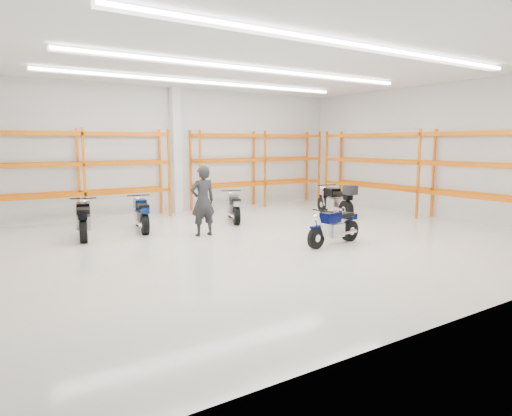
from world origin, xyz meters
TOP-DOWN VIEW (x-y plane):
  - ground at (0.00, 0.00)m, footprint 14.00×14.00m
  - room_shell at (0.00, 0.03)m, footprint 14.02×12.02m
  - motorcycle_main at (1.11, -1.39)m, footprint 1.87×0.62m
  - motorcycle_back_a at (-3.98, 2.89)m, footprint 0.85×2.05m
  - motorcycle_back_b at (-2.34, 3.02)m, footprint 0.77×2.00m
  - motorcycle_back_c at (0.68, 2.90)m, footprint 0.95×1.87m
  - motorcycle_back_d at (4.18, 1.82)m, footprint 0.85×2.23m
  - standing_man at (-1.17, 1.43)m, footprint 0.71×0.48m
  - structural_column at (0.00, 5.82)m, footprint 0.32×0.32m
  - pallet_racking_back_left at (-3.40, 5.48)m, footprint 5.67×0.87m
  - pallet_racking_back_right at (3.40, 5.48)m, footprint 5.67×0.87m
  - pallet_racking_side at (6.48, 0.00)m, footprint 0.87×9.07m

SIDE VIEW (x-z plane):
  - ground at x=0.00m, z-range 0.00..0.00m
  - motorcycle_main at x=1.11m, z-range -0.03..0.89m
  - motorcycle_back_c at x=0.68m, z-range -0.03..0.94m
  - motorcycle_back_b at x=-2.34m, z-range -0.03..0.96m
  - motorcycle_back_a at x=-3.98m, z-range -0.03..0.99m
  - motorcycle_back_d at x=4.18m, z-range -0.02..1.12m
  - standing_man at x=-1.17m, z-range 0.00..1.92m
  - pallet_racking_back_left at x=-3.40m, z-range 0.29..3.29m
  - pallet_racking_back_right at x=3.40m, z-range 0.29..3.29m
  - pallet_racking_side at x=6.48m, z-range 0.31..3.31m
  - structural_column at x=0.00m, z-range 0.00..4.50m
  - room_shell at x=0.00m, z-range 1.03..5.54m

